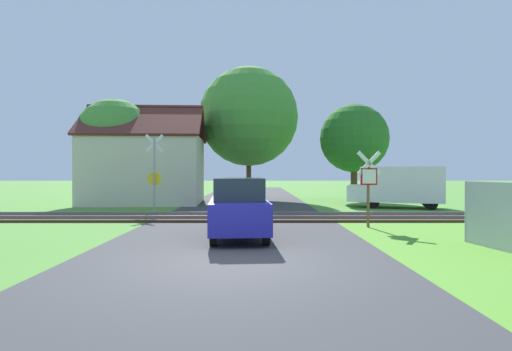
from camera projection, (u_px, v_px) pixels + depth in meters
ground_plane at (232, 263)px, 8.60m from camera, size 160.00×160.00×0.00m
road_asphalt at (237, 245)px, 10.60m from camera, size 7.30×80.00×0.01m
rail_track at (244, 217)px, 16.64m from camera, size 60.00×2.60×0.22m
stop_sign_near at (369, 183)px, 14.02m from camera, size 0.87×0.18×2.70m
crossing_sign_far at (155, 170)px, 19.04m from camera, size 0.87×0.17×3.77m
house at (147, 168)px, 24.97m from camera, size 7.47×6.46×6.15m
tree_center at (249, 117)px, 28.42m from camera, size 7.04×7.04×9.42m
tree_left at (116, 137)px, 24.74m from camera, size 4.70×4.70×6.48m
tree_right at (355, 138)px, 26.81m from camera, size 4.58×4.58×6.52m
mail_truck at (398, 185)px, 21.65m from camera, size 5.23×3.28×2.24m
parked_car at (239, 208)px, 11.89m from camera, size 1.92×4.11×1.78m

